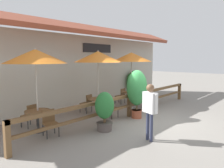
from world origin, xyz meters
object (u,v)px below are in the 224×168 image
Objects in this scene: patio_umbrella_middle at (98,57)px; dining_table_far at (131,95)px; dining_table_middle at (98,102)px; chair_far_wallside at (121,95)px; chair_middle_streetside at (110,107)px; chair_near_wallside at (30,115)px; patio_umbrella_far at (132,57)px; pedestrian at (150,105)px; patio_umbrella_near at (35,56)px; potted_plant_small_flowering at (105,109)px; potted_plant_corner_fern at (135,81)px; dining_table_near at (38,115)px; chair_far_streetside at (142,99)px; chair_near_streetside at (50,122)px; chair_middle_wallside at (87,103)px; potted_plant_tall_tropical at (137,89)px.

dining_table_far is at bearing 0.20° from patio_umbrella_middle.
chair_far_wallside reaches higher than dining_table_middle.
dining_table_middle is at bearing 96.05° from chair_middle_streetside.
chair_near_wallside and chair_middle_streetside have the same top height.
patio_umbrella_far is 1.95m from dining_table_far.
patio_umbrella_middle is at bearing -0.45° from pedestrian.
chair_far_wallside is at bearing 33.69° from chair_middle_streetside.
patio_umbrella_near is 3.36× the size of chair_near_wallside.
pedestrian is (-3.66, -3.28, -1.42)m from patio_umbrella_far.
potted_plant_corner_fern is (6.10, 2.94, 0.28)m from potted_plant_small_flowering.
pedestrian is (1.72, -3.28, 0.53)m from dining_table_near.
patio_umbrella_near is 5.76m from chair_far_streetside.
chair_middle_streetside is 2.54m from dining_table_far.
chair_far_wallside is at bearing 31.06° from potted_plant_small_flowering.
patio_umbrella_near is at bearing 171.20° from chair_middle_streetside.
dining_table_far is 2.64m from potted_plant_corner_fern.
chair_near_wallside is at bearing 103.19° from chair_near_streetside.
chair_near_streetside is 5.39m from dining_table_far.
chair_near_streetside is (0.03, -0.65, -2.07)m from patio_umbrella_near.
chair_middle_wallside is 0.42× the size of potted_plant_tall_tropical.
chair_middle_wallside is 2.60m from dining_table_far.
pedestrian is at bearing 105.15° from chair_near_wallside.
patio_umbrella_near is at bearing 2.38° from chair_far_wallside.
dining_table_middle is at bearing 159.43° from chair_near_wallside.
potted_plant_corner_fern reaches higher than dining_table_far.
patio_umbrella_far is at bearing 23.01° from potted_plant_small_flowering.
chair_near_wallside is at bearing 147.54° from potted_plant_tall_tropical.
chair_near_streetside reaches higher than dining_table_far.
chair_middle_wallside is 0.49× the size of potted_plant_corner_fern.
pedestrian is (-1.84, -1.70, -0.10)m from potted_plant_tall_tropical.
patio_umbrella_middle is at bearing -0.12° from patio_umbrella_near.
chair_far_streetside is (2.46, -1.38, 0.00)m from chair_middle_wallside.
chair_middle_streetside is at bearing 33.99° from potted_plant_small_flowering.
chair_middle_streetside is 2.85m from chair_far_wallside.
chair_middle_wallside is 2.55m from chair_far_wallside.
patio_umbrella_near reaches higher than chair_far_streetside.
chair_far_wallside is (0.04, 0.71, -0.12)m from dining_table_far.
patio_umbrella_far is at bearing 0.02° from dining_table_near.
chair_middle_streetside reaches higher than dining_table_far.
patio_umbrella_middle is 1.95m from dining_table_middle.
patio_umbrella_middle is (2.92, -0.01, 1.95)m from dining_table_near.
potted_plant_small_flowering is (-3.85, -1.63, 0.16)m from dining_table_far.
dining_table_middle is 0.64× the size of potted_plant_small_flowering.
dining_table_far is (2.47, 0.01, -1.95)m from patio_umbrella_middle.
potted_plant_tall_tropical reaches higher than dining_table_middle.
chair_far_streetside is 1.42m from chair_far_wallside.
chair_near_streetside is 0.49× the size of pedestrian.
dining_table_far is (5.31, -0.64, 0.12)m from chair_near_wallside.
patio_umbrella_middle is at bearing 10.89° from chair_far_wallside.
potted_plant_tall_tropical is (2.03, 0.05, 0.46)m from potted_plant_small_flowering.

